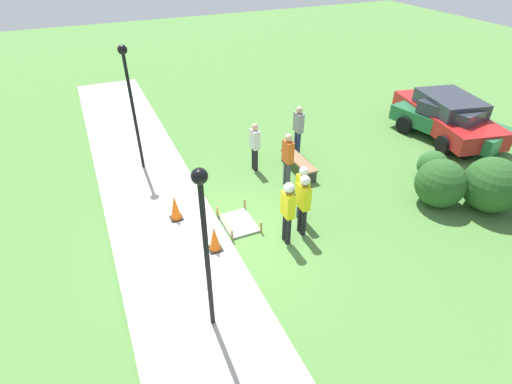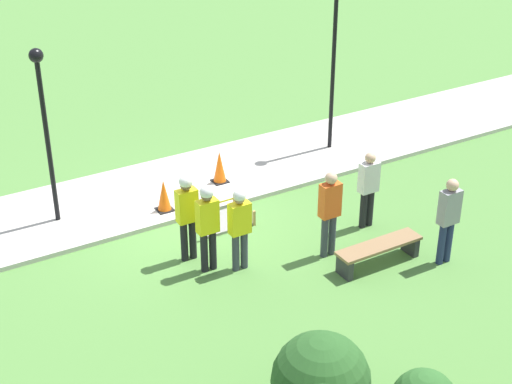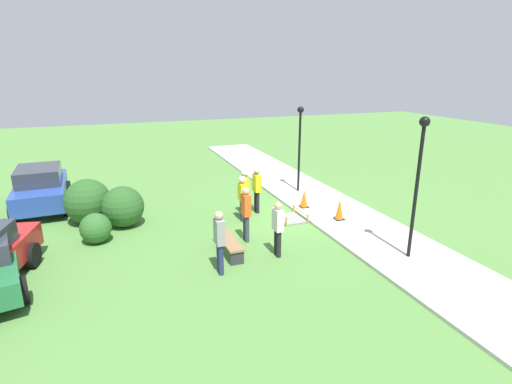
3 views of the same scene
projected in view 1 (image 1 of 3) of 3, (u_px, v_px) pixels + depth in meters
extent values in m
plane|color=#51843D|center=(229.00, 240.00, 10.50)|extent=(60.00, 60.00, 0.00)
cube|color=#BCB7AD|center=(175.00, 254.00, 9.99)|extent=(28.00, 2.86, 0.10)
cube|color=gray|center=(239.00, 223.00, 11.05)|extent=(1.14, 0.83, 0.06)
cube|color=tan|center=(217.00, 211.00, 11.26)|extent=(0.05, 0.05, 0.34)
cube|color=tan|center=(232.00, 235.00, 10.40)|extent=(0.05, 0.05, 0.34)
cube|color=tan|center=(245.00, 204.00, 11.55)|extent=(0.05, 0.05, 0.34)
cube|color=tan|center=(261.00, 227.00, 10.68)|extent=(0.05, 0.05, 0.34)
cube|color=yellow|center=(224.00, 220.00, 10.79)|extent=(1.14, 0.00, 0.04)
cube|color=black|center=(177.00, 218.00, 11.11)|extent=(0.34, 0.34, 0.02)
cone|color=orange|center=(175.00, 207.00, 10.90)|extent=(0.29, 0.29, 0.73)
cube|color=black|center=(215.00, 249.00, 10.06)|extent=(0.34, 0.34, 0.02)
cone|color=orange|center=(214.00, 238.00, 9.86)|extent=(0.29, 0.29, 0.69)
cube|color=#2D2D33|center=(287.00, 155.00, 13.94)|extent=(0.12, 0.40, 0.39)
cube|color=#2D2D33|center=(310.00, 177.00, 12.74)|extent=(0.12, 0.40, 0.39)
cube|color=olive|center=(299.00, 160.00, 13.21)|extent=(1.78, 0.44, 0.06)
cylinder|color=#383D47|center=(299.00, 206.00, 11.12)|extent=(0.14, 0.14, 0.78)
cylinder|color=#383D47|center=(303.00, 209.00, 10.98)|extent=(0.14, 0.14, 0.78)
cube|color=yellow|center=(303.00, 186.00, 10.66)|extent=(0.40, 0.22, 0.62)
sphere|color=#A37A5B|center=(304.00, 173.00, 10.43)|extent=(0.21, 0.21, 0.21)
sphere|color=white|center=(304.00, 171.00, 10.40)|extent=(0.24, 0.24, 0.24)
cylinder|color=black|center=(300.00, 218.00, 10.62)|extent=(0.14, 0.14, 0.83)
cylinder|color=black|center=(304.00, 222.00, 10.48)|extent=(0.14, 0.14, 0.83)
cube|color=yellow|center=(304.00, 197.00, 10.14)|extent=(0.40, 0.22, 0.65)
sphere|color=brown|center=(305.00, 182.00, 9.89)|extent=(0.22, 0.22, 0.22)
sphere|color=white|center=(305.00, 180.00, 9.86)|extent=(0.26, 0.26, 0.26)
cylinder|color=black|center=(285.00, 226.00, 10.32)|extent=(0.14, 0.14, 0.83)
cylinder|color=black|center=(288.00, 230.00, 10.18)|extent=(0.14, 0.14, 0.83)
cube|color=yellow|center=(288.00, 205.00, 9.84)|extent=(0.40, 0.22, 0.66)
sphere|color=brown|center=(289.00, 190.00, 9.59)|extent=(0.23, 0.23, 0.23)
sphere|color=white|center=(289.00, 188.00, 9.55)|extent=(0.26, 0.26, 0.26)
cylinder|color=#383D47|center=(286.00, 172.00, 12.54)|extent=(0.14, 0.14, 0.87)
cylinder|color=#383D47|center=(288.00, 175.00, 12.40)|extent=(0.14, 0.14, 0.87)
cube|color=#E55B1E|center=(288.00, 152.00, 12.04)|extent=(0.40, 0.22, 0.69)
sphere|color=tan|center=(289.00, 138.00, 11.78)|extent=(0.23, 0.23, 0.23)
cylinder|color=black|center=(254.00, 157.00, 13.39)|extent=(0.14, 0.14, 0.81)
cylinder|color=black|center=(256.00, 160.00, 13.25)|extent=(0.14, 0.14, 0.81)
cube|color=silver|center=(255.00, 139.00, 12.91)|extent=(0.40, 0.22, 0.64)
sphere|color=tan|center=(255.00, 127.00, 12.67)|extent=(0.22, 0.22, 0.22)
cylinder|color=navy|center=(296.00, 141.00, 14.32)|extent=(0.14, 0.14, 0.86)
cylinder|color=navy|center=(299.00, 143.00, 14.18)|extent=(0.14, 0.14, 0.86)
cube|color=gray|center=(299.00, 122.00, 13.82)|extent=(0.40, 0.22, 0.68)
sphere|color=tan|center=(299.00, 110.00, 13.57)|extent=(0.23, 0.23, 0.23)
cylinder|color=black|center=(207.00, 261.00, 7.27)|extent=(0.10, 0.10, 3.43)
sphere|color=black|center=(199.00, 176.00, 6.26)|extent=(0.28, 0.28, 0.28)
cylinder|color=black|center=(134.00, 115.00, 12.44)|extent=(0.10, 0.10, 3.75)
sphere|color=black|center=(122.00, 50.00, 11.34)|extent=(0.28, 0.28, 0.28)
cube|color=#236B3D|center=(449.00, 124.00, 15.12)|extent=(4.43, 2.57, 0.58)
cube|color=#2D333D|center=(453.00, 110.00, 14.82)|extent=(2.35, 1.93, 0.49)
cylinder|color=black|center=(492.00, 137.00, 14.84)|extent=(0.70, 0.37, 0.67)
cylinder|color=black|center=(466.00, 150.00, 13.99)|extent=(0.70, 0.37, 0.67)
cylinder|color=black|center=(431.00, 115.00, 16.57)|extent=(0.70, 0.37, 0.67)
cylinder|color=black|center=(405.00, 125.00, 15.72)|extent=(0.70, 0.37, 0.67)
cube|color=red|center=(446.00, 118.00, 15.45)|extent=(5.07, 2.92, 0.65)
cube|color=#2D333D|center=(450.00, 103.00, 15.11)|extent=(2.69, 2.19, 0.55)
cylinder|color=black|center=(491.00, 140.00, 14.59)|extent=(0.72, 0.38, 0.69)
cylinder|color=black|center=(443.00, 145.00, 14.26)|extent=(0.72, 0.38, 0.69)
cylinder|color=black|center=(444.00, 110.00, 16.99)|extent=(0.72, 0.38, 0.69)
cylinder|color=black|center=(402.00, 113.00, 16.66)|extent=(0.72, 0.38, 0.69)
sphere|color=#285623|center=(440.00, 183.00, 11.49)|extent=(1.43, 1.43, 1.43)
sphere|color=#285623|center=(492.00, 185.00, 11.26)|extent=(1.60, 1.60, 1.60)
sphere|color=#2D6028|center=(433.00, 166.00, 12.78)|extent=(0.96, 0.96, 0.96)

